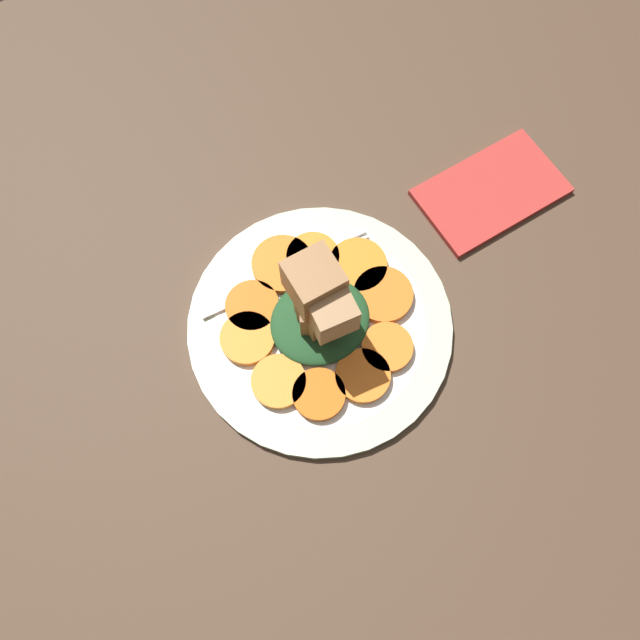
{
  "coord_description": "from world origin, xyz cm",
  "views": [
    {
      "loc": [
        11.39,
        18.67,
        63.82
      ],
      "look_at": [
        0.0,
        0.0,
        4.1
      ],
      "focal_mm": 35.0,
      "sensor_mm": 36.0,
      "label": 1
    }
  ],
  "objects": [
    {
      "name": "carrot_slice_3",
      "position": [
        -0.64,
        7.13,
        3.55
      ],
      "size": [
        5.54,
        5.54,
        0.91
      ],
      "primitive_type": "cylinder",
      "color": "orange",
      "rests_on": "plate"
    },
    {
      "name": "carrot_slice_5",
      "position": [
        -7.18,
        0.88,
        3.55
      ],
      "size": [
        6.28,
        6.28,
        0.91
      ],
      "primitive_type": "cylinder",
      "color": "orange",
      "rests_on": "plate"
    },
    {
      "name": "carrot_slice_0",
      "position": [
        7.26,
        -2.32,
        3.55
      ],
      "size": [
        5.63,
        5.63,
        0.91
      ],
      "primitive_type": "cylinder",
      "color": "orange",
      "rests_on": "plate"
    },
    {
      "name": "table_slab",
      "position": [
        0.0,
        0.0,
        1.0
      ],
      "size": [
        120.0,
        120.0,
        2.0
      ],
      "primitive_type": "cube",
      "color": "#4C3828",
      "rests_on": "ground"
    },
    {
      "name": "carrot_slice_7",
      "position": [
        -3.19,
        -6.69,
        3.55
      ],
      "size": [
        5.68,
        5.68,
        0.91
      ],
      "primitive_type": "cylinder",
      "color": "orange",
      "rests_on": "plate"
    },
    {
      "name": "carrot_slice_1",
      "position": [
        6.81,
        3.25,
        3.55
      ],
      "size": [
        5.52,
        5.52,
        0.91
      ],
      "primitive_type": "cylinder",
      "color": "orange",
      "rests_on": "plate"
    },
    {
      "name": "plate",
      "position": [
        0.0,
        0.0,
        2.52
      ],
      "size": [
        27.58,
        27.58,
        1.05
      ],
      "color": "beige",
      "rests_on": "table_slab"
    },
    {
      "name": "carrot_slice_9",
      "position": [
        5.1,
        -5.14,
        3.55
      ],
      "size": [
        5.62,
        5.62,
        0.91
      ],
      "primitive_type": "cylinder",
      "color": "#D66014",
      "rests_on": "plate"
    },
    {
      "name": "center_pile",
      "position": [
        -0.15,
        0.03,
        7.29
      ],
      "size": [
        10.46,
        9.41,
        11.0
      ],
      "color": "#1E4723",
      "rests_on": "plate"
    },
    {
      "name": "carrot_slice_2",
      "position": [
        4.07,
        6.45,
        3.55
      ],
      "size": [
        5.28,
        5.28,
        0.91
      ],
      "primitive_type": "cylinder",
      "color": "#D45F13",
      "rests_on": "plate"
    },
    {
      "name": "carrot_slice_6",
      "position": [
        -6.75,
        -3.36,
        3.55
      ],
      "size": [
        6.27,
        6.27,
        0.91
      ],
      "primitive_type": "cylinder",
      "color": "orange",
      "rests_on": "plate"
    },
    {
      "name": "carrot_slice_4",
      "position": [
        -4.37,
        5.9,
        3.55
      ],
      "size": [
        5.25,
        5.25,
        0.91
      ],
      "primitive_type": "cylinder",
      "color": "orange",
      "rests_on": "plate"
    },
    {
      "name": "fork",
      "position": [
        -0.28,
        -6.28,
        3.3
      ],
      "size": [
        19.96,
        3.44,
        0.4
      ],
      "rotation": [
        0.0,
        0.0,
        -0.09
      ],
      "color": "silver",
      "rests_on": "plate"
    },
    {
      "name": "carrot_slice_8",
      "position": [
        0.17,
        -7.66,
        3.55
      ],
      "size": [
        6.6,
        6.6,
        0.91
      ],
      "primitive_type": "cylinder",
      "color": "orange",
      "rests_on": "plate"
    },
    {
      "name": "napkin",
      "position": [
        -25.02,
        -3.69,
        2.4
      ],
      "size": [
        16.15,
        9.69,
        0.8
      ],
      "color": "#B2332D",
      "rests_on": "table_slab"
    }
  ]
}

